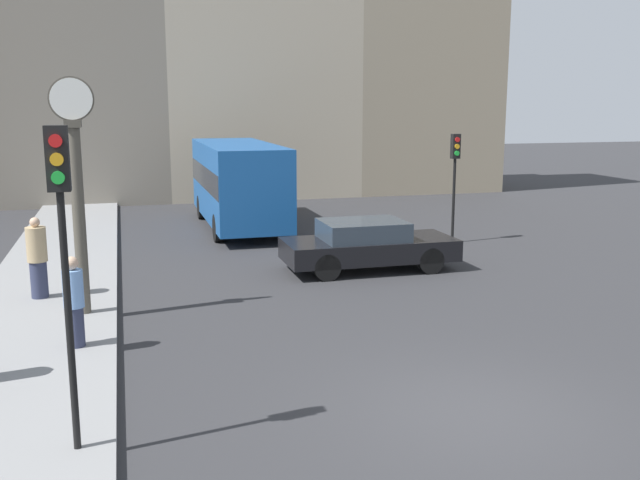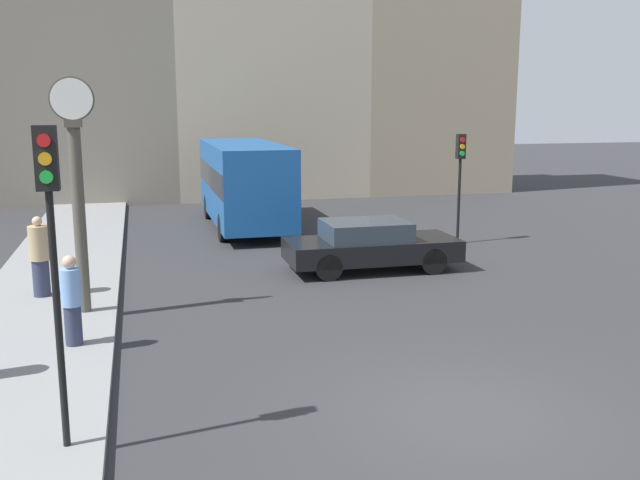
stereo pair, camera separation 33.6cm
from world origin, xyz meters
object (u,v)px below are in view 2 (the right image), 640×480
(sedan_car, at_px, (370,245))
(street_clock, at_px, (78,192))
(pedestrian_blue_stripe, at_px, (72,300))
(pedestrian_tan_coat, at_px, (40,257))
(bus_distant, at_px, (244,180))
(traffic_light_near, at_px, (51,223))
(traffic_light_far, at_px, (460,165))

(sedan_car, xyz_separation_m, street_clock, (-7.05, -2.62, 1.95))
(sedan_car, bearing_deg, pedestrian_blue_stripe, -146.31)
(street_clock, bearing_deg, pedestrian_blue_stripe, -91.38)
(sedan_car, relative_size, pedestrian_blue_stripe, 2.79)
(pedestrian_tan_coat, height_order, pedestrian_blue_stripe, pedestrian_tan_coat)
(bus_distant, distance_m, traffic_light_near, 16.75)
(bus_distant, distance_m, street_clock, 11.09)
(sedan_car, height_order, pedestrian_blue_stripe, pedestrian_blue_stripe)
(traffic_light_far, xyz_separation_m, pedestrian_tan_coat, (-11.89, -3.93, -1.43))
(sedan_car, distance_m, pedestrian_blue_stripe, 8.54)
(sedan_car, relative_size, street_clock, 0.96)
(bus_distant, xyz_separation_m, pedestrian_blue_stripe, (-4.85, -12.06, -0.73))
(traffic_light_near, xyz_separation_m, street_clock, (-0.16, 6.10, -0.36))
(bus_distant, bearing_deg, sedan_car, -72.93)
(street_clock, bearing_deg, traffic_light_near, -88.47)
(bus_distant, relative_size, pedestrian_tan_coat, 4.28)
(sedan_car, xyz_separation_m, bus_distant, (-2.25, 7.33, 1.00))
(traffic_light_near, bearing_deg, sedan_car, 51.67)
(sedan_car, distance_m, pedestrian_tan_coat, 8.14)
(pedestrian_tan_coat, bearing_deg, traffic_light_near, -81.26)
(traffic_light_near, distance_m, pedestrian_tan_coat, 7.91)
(bus_distant, xyz_separation_m, pedestrian_tan_coat, (-5.80, -8.47, -0.66))
(traffic_light_near, bearing_deg, pedestrian_tan_coat, 98.74)
(sedan_car, distance_m, traffic_light_far, 5.07)
(bus_distant, height_order, pedestrian_blue_stripe, bus_distant)
(pedestrian_tan_coat, distance_m, pedestrian_blue_stripe, 3.72)
(street_clock, bearing_deg, bus_distant, 64.24)
(traffic_light_far, relative_size, street_clock, 0.72)
(pedestrian_blue_stripe, bearing_deg, pedestrian_tan_coat, 104.82)
(pedestrian_blue_stripe, bearing_deg, street_clock, 88.62)
(bus_distant, distance_m, traffic_light_far, 7.63)
(traffic_light_far, bearing_deg, sedan_car, -143.98)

